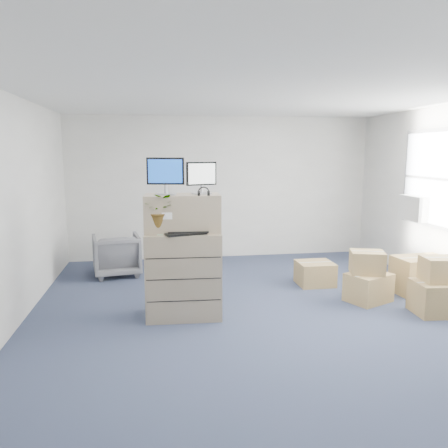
{
  "coord_description": "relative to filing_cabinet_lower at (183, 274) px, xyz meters",
  "views": [
    {
      "loc": [
        -1.31,
        -5.09,
        2.1
      ],
      "look_at": [
        -0.44,
        0.4,
        1.18
      ],
      "focal_mm": 35.0,
      "sensor_mm": 36.0,
      "label": 1
    }
  ],
  "objects": [
    {
      "name": "monitor_left",
      "position": [
        -0.2,
        0.03,
        1.28
      ],
      "size": [
        0.46,
        0.22,
        0.46
      ],
      "rotation": [
        0.0,
        0.0,
        -0.21
      ],
      "color": "#99999E",
      "rests_on": "filing_cabinet_upper"
    },
    {
      "name": "external_drive",
      "position": [
        0.32,
        0.11,
        0.58
      ],
      "size": [
        0.21,
        0.16,
        0.06
      ],
      "primitive_type": "cube",
      "rotation": [
        0.0,
        0.0,
        -0.07
      ],
      "color": "black",
      "rests_on": "filing_cabinet_lower"
    },
    {
      "name": "office_chair",
      "position": [
        -1.02,
        2.09,
        -0.16
      ],
      "size": [
        0.87,
        0.83,
        0.78
      ],
      "primitive_type": "imported",
      "rotation": [
        0.0,
        0.0,
        3.31
      ],
      "color": "#59595D",
      "rests_on": "ground"
    },
    {
      "name": "ground",
      "position": [
        0.98,
        -0.34,
        -0.55
      ],
      "size": [
        7.0,
        7.0,
        0.0
      ],
      "primitive_type": "plane",
      "color": "#2A314C",
      "rests_on": "ground"
    },
    {
      "name": "potted_plant",
      "position": [
        -0.28,
        -0.08,
        0.79
      ],
      "size": [
        0.45,
        0.48,
        0.41
      ],
      "rotation": [
        0.0,
        0.0,
        -0.05
      ],
      "color": "#AFCBA4",
      "rests_on": "filing_cabinet_lower"
    },
    {
      "name": "water_bottle",
      "position": [
        0.07,
        0.04,
        0.7
      ],
      "size": [
        0.08,
        0.08,
        0.29
      ],
      "primitive_type": "cylinder",
      "color": "#92959A",
      "rests_on": "filing_cabinet_lower"
    },
    {
      "name": "filing_cabinet_lower",
      "position": [
        0.0,
        0.0,
        0.0
      ],
      "size": [
        0.97,
        0.62,
        1.1
      ],
      "primitive_type": "cube",
      "rotation": [
        0.0,
        0.0,
        -0.05
      ],
      "color": "tan",
      "rests_on": "ground"
    },
    {
      "name": "monitor_right",
      "position": [
        0.25,
        0.05,
        1.25
      ],
      "size": [
        0.39,
        0.22,
        0.4
      ],
      "rotation": [
        0.0,
        0.0,
        0.35
      ],
      "color": "#99999E",
      "rests_on": "filing_cabinet_upper"
    },
    {
      "name": "cardboard_boxes",
      "position": [
        3.04,
        0.21,
        -0.27
      ],
      "size": [
        2.1,
        1.99,
        0.75
      ],
      "color": "#9D7A4C",
      "rests_on": "ground"
    },
    {
      "name": "phone_dock",
      "position": [
        -0.02,
        0.02,
        0.6
      ],
      "size": [
        0.07,
        0.06,
        0.15
      ],
      "rotation": [
        0.0,
        0.0,
        -0.05
      ],
      "color": "silver",
      "rests_on": "filing_cabinet_lower"
    },
    {
      "name": "headphones",
      "position": [
        0.25,
        -0.14,
        1.06
      ],
      "size": [
        0.14,
        0.02,
        0.14
      ],
      "primitive_type": "torus",
      "rotation": [
        1.57,
        0.0,
        -0.05
      ],
      "color": "black",
      "rests_on": "filing_cabinet_upper"
    },
    {
      "name": "ac_unit",
      "position": [
        3.85,
        1.06,
        0.65
      ],
      "size": [
        0.24,
        0.6,
        0.4
      ],
      "primitive_type": "cube",
      "color": "silver",
      "rests_on": "wall_right"
    },
    {
      "name": "keyboard",
      "position": [
        0.05,
        -0.15,
        0.57
      ],
      "size": [
        0.6,
        0.38,
        0.03
      ],
      "primitive_type": "cube",
      "rotation": [
        0.0,
        0.0,
        0.28
      ],
      "color": "black",
      "rests_on": "filing_cabinet_lower"
    },
    {
      "name": "filing_cabinet_upper",
      "position": [
        0.0,
        0.05,
        0.79
      ],
      "size": [
        0.97,
        0.52,
        0.47
      ],
      "primitive_type": "cube",
      "rotation": [
        0.0,
        0.0,
        -0.05
      ],
      "color": "tan",
      "rests_on": "filing_cabinet_lower"
    },
    {
      "name": "mouse",
      "position": [
        0.3,
        -0.12,
        0.57
      ],
      "size": [
        0.11,
        0.07,
        0.04
      ],
      "primitive_type": "ellipsoid",
      "rotation": [
        0.0,
        0.0,
        -0.09
      ],
      "color": "silver",
      "rests_on": "filing_cabinet_lower"
    },
    {
      "name": "tissue_box",
      "position": [
        0.37,
        0.07,
        0.65
      ],
      "size": [
        0.24,
        0.15,
        0.09
      ],
      "primitive_type": "cube",
      "rotation": [
        0.0,
        0.0,
        -0.17
      ],
      "color": "#448BE9",
      "rests_on": "external_drive"
    },
    {
      "name": "wall_back",
      "position": [
        0.98,
        3.17,
        0.85
      ],
      "size": [
        6.0,
        0.02,
        2.8
      ],
      "primitive_type": "cube",
      "color": "beige",
      "rests_on": "ground"
    }
  ]
}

